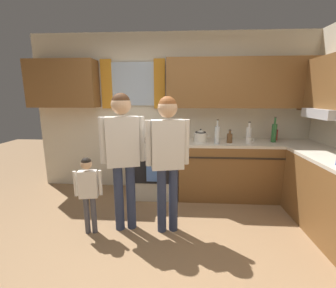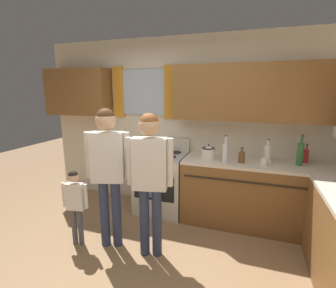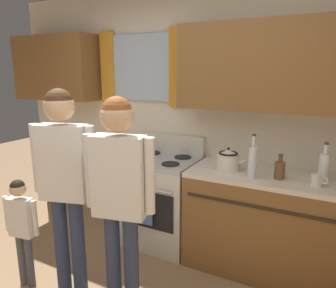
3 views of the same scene
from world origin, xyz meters
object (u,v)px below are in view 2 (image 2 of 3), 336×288
Objects in this scene: mug_ceramic_white at (264,162)px; bottle_squat_brown at (242,157)px; stove_oven at (162,181)px; bottle_sauce_red at (306,155)px; bottle_tall_clear at (225,152)px; stovetop_kettle at (208,152)px; bottle_milk_white at (267,153)px; adult_holding_child at (108,162)px; bottle_wine_green at (300,154)px; adult_in_plaid at (150,169)px; small_child at (75,199)px.

bottle_squat_brown is at bearing 170.96° from mug_ceramic_white.
bottle_sauce_red reaches higher than stove_oven.
bottle_sauce_red is 1.95× the size of mug_ceramic_white.
stovetop_kettle is at bearing 154.89° from bottle_tall_clear.
adult_holding_child is (-1.72, -1.06, 0.01)m from bottle_milk_white.
bottle_milk_white is at bearing 31.72° from adult_holding_child.
stovetop_kettle is (-0.44, 0.03, 0.02)m from bottle_squat_brown.
stovetop_kettle is at bearing 176.22° from bottle_squat_brown.
bottle_sauce_red is at bearing 60.43° from bottle_wine_green.
bottle_wine_green is 1.91m from adult_in_plaid.
bottle_squat_brown is (1.15, -0.09, 0.51)m from stove_oven.
bottle_wine_green is 3.14× the size of mug_ceramic_white.
stove_oven is at bearing -179.01° from bottle_milk_white.
bottle_squat_brown is at bearing 47.26° from adult_in_plaid.
bottle_tall_clear is 1.79× the size of bottle_squat_brown.
bottle_sauce_red is 2.52m from adult_holding_child.
mug_ceramic_white is at bearing -5.33° from stove_oven.
stovetop_kettle is (-0.23, 0.11, -0.05)m from bottle_tall_clear.
bottle_milk_white is 0.34× the size of small_child.
bottle_wine_green reaches higher than stove_oven.
mug_ceramic_white is 1.91m from adult_holding_child.
small_child is (-1.79, -1.07, -0.40)m from bottle_squat_brown.
bottle_squat_brown is at bearing 30.72° from small_child.
stove_oven is 1.51m from mug_ceramic_white.
bottle_wine_green is at bearing -1.26° from bottle_milk_white.
stovetop_kettle is at bearing 65.61° from adult_in_plaid.
adult_in_plaid is at bearing -132.74° from bottle_squat_brown.
adult_holding_child reaches higher than bottle_milk_white.
bottle_milk_white is at bearing 0.99° from stove_oven.
bottle_tall_clear is 0.92m from bottle_wine_green.
stove_oven is 1.12m from bottle_tall_clear.
adult_in_plaid is at bearing -138.22° from bottle_milk_white.
bottle_squat_brown is 0.84m from bottle_sauce_red.
adult_in_plaid is at bearing -141.87° from mug_ceramic_white.
bottle_sauce_red reaches higher than small_child.
mug_ceramic_white is 0.46× the size of stovetop_kettle.
bottle_sauce_red is at bearing 36.44° from adult_in_plaid.
bottle_tall_clear is 1.06m from bottle_sauce_red.
stovetop_kettle reaches higher than mug_ceramic_white.
bottle_milk_white is at bearing 20.55° from bottle_tall_clear.
mug_ceramic_white is at bearing 28.24° from adult_holding_child.
bottle_wine_green reaches higher than stovetop_kettle.
bottle_wine_green is 1.44× the size of stovetop_kettle.
bottle_tall_clear reaches higher than stove_oven.
adult_in_plaid is (0.26, -1.05, 0.54)m from stove_oven.
bottle_milk_white is 0.51m from bottle_sauce_red.
adult_holding_child is at bearing -150.77° from bottle_sauce_red.
mug_ceramic_white is at bearing 4.30° from bottle_tall_clear.
bottle_tall_clear is 0.26m from stovetop_kettle.
adult_holding_child is at bearing -144.11° from bottle_tall_clear.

